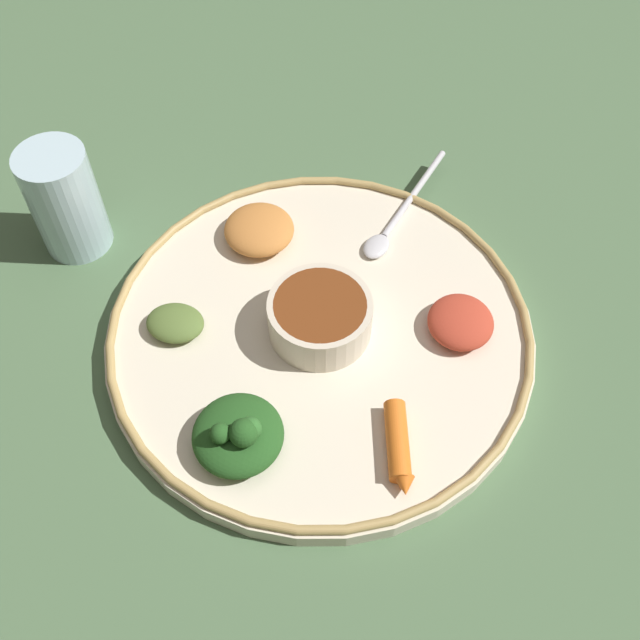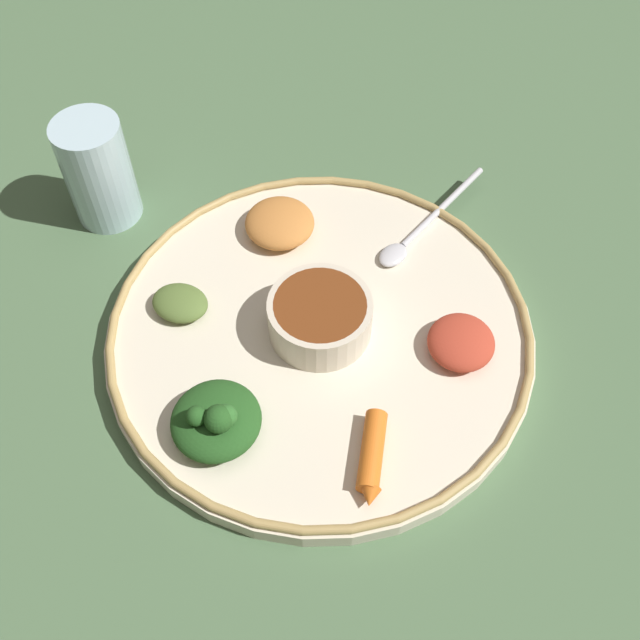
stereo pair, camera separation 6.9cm
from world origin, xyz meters
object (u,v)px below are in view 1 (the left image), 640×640
object	(u,v)px
carrot_near_spoon	(401,445)
spoon	(396,220)
center_bowl	(320,316)
greens_pile	(238,435)
drinking_glass	(67,206)

from	to	relation	value
carrot_near_spoon	spoon	bearing A→B (deg)	-30.83
center_bowl	greens_pile	world-z (taller)	greens_pile
carrot_near_spoon	drinking_glass	world-z (taller)	drinking_glass
spoon	greens_pile	bearing A→B (deg)	121.64
spoon	carrot_near_spoon	distance (m)	0.26
center_bowl	spoon	world-z (taller)	center_bowl
greens_pile	drinking_glass	distance (m)	0.31
spoon	drinking_glass	size ratio (longest dim) A/B	1.35
center_bowl	greens_pile	size ratio (longest dim) A/B	0.89
spoon	greens_pile	distance (m)	0.29
greens_pile	carrot_near_spoon	distance (m)	0.14
carrot_near_spoon	drinking_glass	distance (m)	0.41
greens_pile	drinking_glass	world-z (taller)	drinking_glass
center_bowl	spoon	size ratio (longest dim) A/B	0.61
carrot_near_spoon	drinking_glass	xyz separation A→B (m)	(0.37, 0.16, 0.02)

